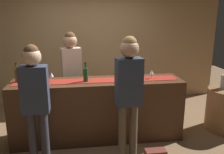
{
  "coord_description": "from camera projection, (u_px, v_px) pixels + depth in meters",
  "views": [
    {
      "loc": [
        -0.27,
        -3.58,
        2.0
      ],
      "look_at": [
        0.23,
        0.0,
        1.03
      ],
      "focal_mm": 38.29,
      "sensor_mm": 36.0,
      "label": 1
    }
  ],
  "objects": [
    {
      "name": "counter_runner_cloth",
      "position": [
        98.0,
        80.0,
        3.73
      ],
      "size": [
        2.54,
        0.28,
        0.01
      ],
      "primitive_type": "cube",
      "color": "maroon",
      "rests_on": "bar_counter"
    },
    {
      "name": "wine_bottle_amber",
      "position": [
        17.0,
        75.0,
        3.61
      ],
      "size": [
        0.07,
        0.07,
        0.3
      ],
      "color": "brown",
      "rests_on": "bar_counter"
    },
    {
      "name": "wine_glass_near_customer",
      "position": [
        152.0,
        72.0,
        3.81
      ],
      "size": [
        0.07,
        0.07,
        0.14
      ],
      "color": "silver",
      "rests_on": "bar_counter"
    },
    {
      "name": "wine_bottle_green",
      "position": [
        86.0,
        75.0,
        3.64
      ],
      "size": [
        0.07,
        0.07,
        0.3
      ],
      "color": "#194723",
      "rests_on": "bar_counter"
    },
    {
      "name": "customer_sipping",
      "position": [
        129.0,
        86.0,
        3.14
      ],
      "size": [
        0.36,
        0.24,
        1.73
      ],
      "rotation": [
        0.0,
        0.0,
        0.1
      ],
      "color": "brown",
      "rests_on": "ground"
    },
    {
      "name": "customer_browsing",
      "position": [
        35.0,
        94.0,
        3.01
      ],
      "size": [
        0.34,
        0.23,
        1.64
      ],
      "rotation": [
        0.0,
        0.0,
        0.0
      ],
      "color": "#33333D",
      "rests_on": "ground"
    },
    {
      "name": "ground_plane",
      "position": [
        98.0,
        137.0,
        3.98
      ],
      "size": [
        10.0,
        10.0,
        0.0
      ],
      "primitive_type": "plane",
      "color": "brown"
    },
    {
      "name": "back_wall",
      "position": [
        90.0,
        38.0,
        5.42
      ],
      "size": [
        6.0,
        0.12,
        2.9
      ],
      "primitive_type": "cube",
      "color": "tan",
      "rests_on": "ground"
    },
    {
      "name": "wine_glass_far_end",
      "position": [
        52.0,
        75.0,
        3.64
      ],
      "size": [
        0.07,
        0.07,
        0.14
      ],
      "color": "silver",
      "rests_on": "bar_counter"
    },
    {
      "name": "wine_glass_mid_counter",
      "position": [
        32.0,
        78.0,
        3.47
      ],
      "size": [
        0.07,
        0.07,
        0.14
      ],
      "color": "silver",
      "rests_on": "bar_counter"
    },
    {
      "name": "bartender",
      "position": [
        71.0,
        69.0,
        4.21
      ],
      "size": [
        0.38,
        0.28,
        1.7
      ],
      "rotation": [
        0.0,
        0.0,
        3.39
      ],
      "color": "#26262B",
      "rests_on": "ground"
    },
    {
      "name": "bar_counter",
      "position": [
        98.0,
        110.0,
        3.85
      ],
      "size": [
        2.68,
        0.6,
        0.98
      ],
      "primitive_type": "cube",
      "color": "#472B19",
      "rests_on": "ground"
    },
    {
      "name": "wine_bottle_clear",
      "position": [
        139.0,
        73.0,
        3.73
      ],
      "size": [
        0.07,
        0.07,
        0.3
      ],
      "color": "#B2C6C1",
      "rests_on": "bar_counter"
    }
  ]
}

